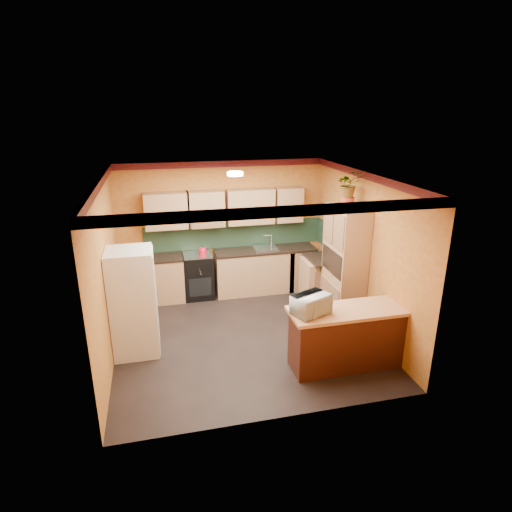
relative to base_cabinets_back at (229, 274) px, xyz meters
The scene contains 15 objects.
room_shell 2.24m from the base_cabinets_back, 91.42° to the right, with size 4.24×4.24×2.72m.
base_cabinets_back is the anchor object (origin of this frame).
countertop_back 0.46m from the base_cabinets_back, 90.00° to the right, with size 3.65×0.62×0.04m, color black.
stove 0.63m from the base_cabinets_back, behind, with size 0.58×0.58×0.91m, color black.
kettle 0.77m from the base_cabinets_back, behind, with size 0.17×0.17×0.18m, color red, non-canonical shape.
sink 0.92m from the base_cabinets_back, ahead, with size 0.48×0.40×0.03m, color silver.
base_cabinets_right 1.92m from the base_cabinets_back, 25.01° to the right, with size 0.60×0.80×0.88m, color tan.
countertop_right 1.98m from the base_cabinets_back, 25.01° to the right, with size 0.62×0.80×0.04m, color black.
fridge 2.63m from the base_cabinets_back, 134.05° to the right, with size 0.68×0.66×1.70m, color white.
pantry 2.49m from the base_cabinets_back, 42.07° to the right, with size 0.48×0.90×2.10m, color tan.
fern_pot 2.95m from the base_cabinets_back, 41.18° to the right, with size 0.22×0.22×0.16m, color #AF372A.
fern 3.13m from the base_cabinets_back, 41.18° to the right, with size 0.39×0.34×0.44m, color tan.
breakfast_bar 3.28m from the base_cabinets_back, 66.20° to the right, with size 1.80×0.55×0.88m, color #44160F.
bar_top 3.31m from the base_cabinets_back, 66.20° to the right, with size 1.90×0.65×0.05m, color tan.
microwave 3.14m from the base_cabinets_back, 77.63° to the right, with size 0.51×0.35×0.28m, color white.
Camera 1 is at (-1.29, -6.31, 3.68)m, focal length 30.00 mm.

